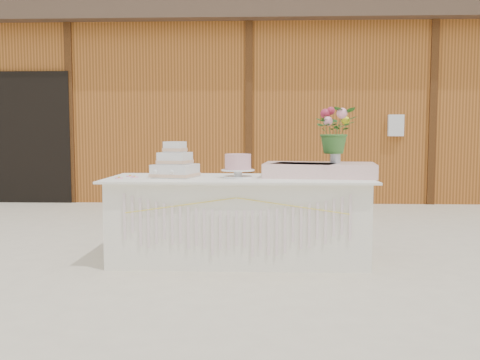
% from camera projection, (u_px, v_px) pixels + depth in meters
% --- Properties ---
extents(ground, '(80.00, 80.00, 0.00)m').
position_uv_depth(ground, '(239.00, 260.00, 4.98)').
color(ground, beige).
rests_on(ground, ground).
extents(barn, '(12.60, 4.60, 3.30)m').
position_uv_depth(barn, '(251.00, 108.00, 10.80)').
color(barn, '#A75D23').
rests_on(barn, ground).
extents(cake_table, '(2.40, 1.00, 0.77)m').
position_uv_depth(cake_table, '(239.00, 219.00, 4.94)').
color(cake_table, white).
rests_on(cake_table, ground).
extents(wedding_cake, '(0.44, 0.44, 0.33)m').
position_uv_depth(wedding_cake, '(175.00, 165.00, 4.92)').
color(wedding_cake, silver).
rests_on(wedding_cake, cake_table).
extents(pink_cake_stand, '(0.30, 0.30, 0.22)m').
position_uv_depth(pink_cake_stand, '(238.00, 165.00, 4.86)').
color(pink_cake_stand, white).
rests_on(pink_cake_stand, cake_table).
extents(satin_runner, '(1.08, 0.70, 0.13)m').
position_uv_depth(satin_runner, '(319.00, 170.00, 4.98)').
color(satin_runner, '#FECECC').
rests_on(satin_runner, cake_table).
extents(flower_vase, '(0.10, 0.10, 0.14)m').
position_uv_depth(flower_vase, '(335.00, 156.00, 5.00)').
color(flower_vase, silver).
rests_on(flower_vase, satin_runner).
extents(bouquet, '(0.39, 0.34, 0.43)m').
position_uv_depth(bouquet, '(336.00, 125.00, 4.98)').
color(bouquet, '#356B2A').
rests_on(bouquet, flower_vase).
extents(loose_flowers, '(0.26, 0.38, 0.02)m').
position_uv_depth(loose_flowers, '(128.00, 176.00, 4.95)').
color(loose_flowers, '#FE9BBE').
rests_on(loose_flowers, cake_table).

